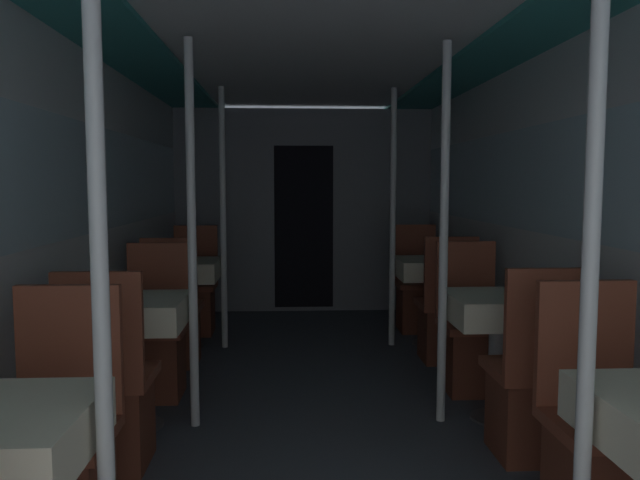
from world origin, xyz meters
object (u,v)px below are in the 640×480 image
chair_left_near_1 (111,407)px  dining_table_right_2 (430,273)px  support_pole_left_1 (192,237)px  chair_right_far_1 (471,346)px  support_pole_right_2 (393,219)px  chair_left_near_2 (174,326)px  chair_right_near_1 (531,399)px  chair_right_near_2 (445,323)px  dining_table_left_2 (185,275)px  support_pole_right_0 (590,284)px  support_pole_left_2 (223,219)px  dining_table_right_1 (498,315)px  chair_right_far_0 (599,459)px  support_pole_right_1 (444,236)px  chair_left_far_1 (155,350)px  chair_left_far_2 (194,300)px  chair_right_far_2 (417,298)px  dining_table_left_1 (135,319)px  support_pole_left_0 (100,288)px  chair_left_far_0 (59,472)px

chair_left_near_1 → dining_table_right_2: chair_left_near_1 is taller
support_pole_left_1 → chair_right_far_1: 2.01m
dining_table_right_2 → support_pole_right_2: (-0.33, 0.00, 0.47)m
chair_left_near_2 → chair_right_near_1: size_ratio=1.00×
chair_right_far_1 → chair_right_near_2: (0.00, 0.69, 0.00)m
support_pole_right_2 → dining_table_left_2: bearing=180.0°
chair_left_near_2 → support_pole_right_0: size_ratio=0.45×
support_pole_left_2 → dining_table_right_2: support_pole_left_2 is taller
dining_table_right_2 → dining_table_left_2: bearing=180.0°
dining_table_right_1 → chair_right_far_1: chair_right_far_1 is taller
chair_left_near_1 → support_pole_left_2: support_pole_left_2 is taller
chair_right_far_0 → support_pole_right_0: support_pole_right_0 is taller
support_pole_left_2 → support_pole_right_1: (1.44, -1.74, 0.00)m
support_pole_left_1 → chair_right_far_0: 2.29m
chair_right_far_1 → dining_table_left_2: bearing=-30.0°
support_pole_right_0 → chair_left_far_1: bearing=128.1°
chair_left_far_1 → support_pole_right_0: support_pole_right_0 is taller
chair_right_far_0 → chair_right_near_1: (0.00, 0.69, 0.00)m
chair_left_far_2 → chair_right_far_2: bearing=-180.0°
support_pole_left_2 → chair_right_near_2: bearing=-16.4°
support_pole_right_0 → chair_right_near_2: (0.33, 2.96, -0.79)m
chair_left_far_1 → chair_right_near_2: (2.11, 0.69, 0.00)m
chair_left_far_2 → chair_right_near_2: same height
dining_table_left_1 → support_pole_left_1: 0.58m
support_pole_right_0 → chair_right_far_1: (0.33, 2.26, -0.79)m
support_pole_left_0 → chair_left_far_1: size_ratio=2.20×
support_pole_left_1 → dining_table_right_1: bearing=-0.0°
chair_right_far_2 → support_pole_right_2: size_ratio=0.45×
dining_table_right_2 → support_pole_left_0: bearing=-117.0°
support_pole_left_0 → chair_left_near_2: 3.08m
chair_left_near_1 → support_pole_left_0: bearing=-74.8°
support_pole_left_2 → support_pole_right_0: 3.77m
chair_right_far_0 → chair_right_far_2: bearing=-90.0°
chair_left_far_0 → support_pole_right_1: (1.77, 1.22, 0.79)m
chair_left_far_1 → dining_table_right_2: bearing=-150.0°
chair_left_near_2 → dining_table_right_2: 2.19m
chair_left_far_1 → chair_left_near_1: bearing=90.0°
chair_left_near_1 → support_pole_left_2: size_ratio=0.45×
chair_right_far_0 → dining_table_right_2: (0.00, 2.96, 0.32)m
chair_left_near_2 → chair_right_near_2: size_ratio=1.00×
chair_left_near_1 → support_pole_right_2: support_pole_right_2 is taller
chair_left_far_0 → dining_table_right_2: 3.65m
support_pole_left_1 → support_pole_left_2: same height
dining_table_left_1 → chair_left_far_1: (0.00, 0.52, -0.32)m
dining_table_left_2 → chair_left_near_2: bearing=-90.0°
chair_left_near_1 → chair_left_far_1: 1.05m
support_pole_left_0 → support_pole_left_1: bearing=90.0°
chair_left_far_0 → support_pole_right_2: size_ratio=0.45×
chair_left_far_1 → support_pole_left_1: (0.33, -0.52, 0.79)m
support_pole_right_1 → support_pole_right_2: bearing=90.0°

